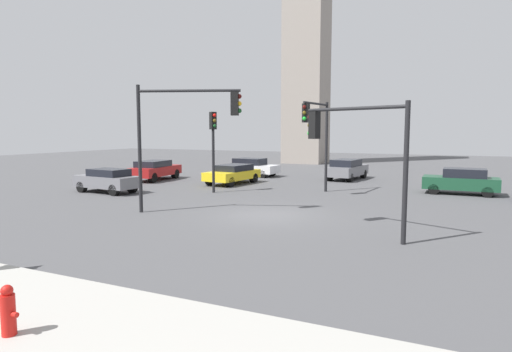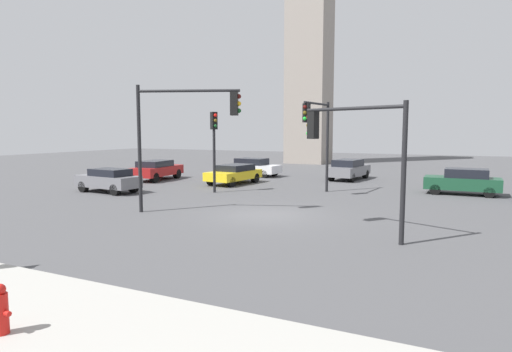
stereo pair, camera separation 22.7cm
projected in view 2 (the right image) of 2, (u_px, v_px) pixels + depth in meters
The scene contains 14 objects.
ground_plane at pixel (266, 215), 18.60m from camera, with size 105.98×105.98×0.00m, color #4C4C4F.
sidewalk_corner at pixel (10, 320), 8.14m from camera, with size 37.51×4.14×0.15m, color #A8A59E.
traffic_light_0 at pixel (214, 136), 25.13m from camera, with size 0.49×0.44×4.67m.
traffic_light_1 at pixel (352, 139), 14.86m from camera, with size 3.75×1.57×4.53m.
traffic_light_2 at pixel (318, 128), 24.26m from camera, with size 0.59×3.21×5.24m.
traffic_light_3 at pixel (185, 121), 18.77m from camera, with size 4.30×1.75×5.56m.
fire_hydrant at pixel (1, 310), 7.39m from camera, with size 0.34×0.24×0.88m.
car_1 at pixel (234, 173), 29.57m from camera, with size 2.41×4.44×1.30m.
car_2 at pixel (253, 167), 34.61m from camera, with size 4.25×2.13×1.41m.
car_3 at pixel (349, 169), 32.10m from camera, with size 2.35×4.59×1.50m.
car_4 at pixel (463, 181), 24.55m from camera, with size 3.98×1.72×1.47m.
car_5 at pixel (109, 180), 25.42m from camera, with size 4.08×1.97×1.40m.
car_6 at pixel (156, 169), 31.80m from camera, with size 2.26×4.58×1.44m.
skyline_tower at pixel (310, 30), 47.52m from camera, with size 4.32×4.32×29.13m, color gray.
Camera 2 is at (7.51, -16.72, 3.60)m, focal length 30.62 mm.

